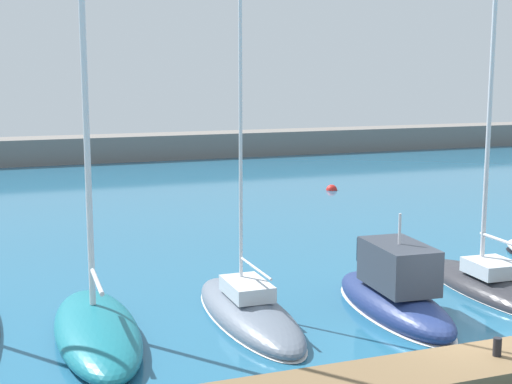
% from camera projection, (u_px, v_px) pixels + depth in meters
% --- Properties ---
extents(ground_plane, '(120.00, 120.00, 0.00)m').
position_uv_depth(ground_plane, '(461.00, 347.00, 18.98)').
color(ground_plane, '#236084').
extents(dock_pier, '(37.73, 1.90, 0.43)m').
position_uv_depth(dock_pier, '(504.00, 363.00, 17.41)').
color(dock_pier, brown).
rests_on(dock_pier, ground_plane).
extents(breakwater_seawall, '(108.00, 3.43, 1.96)m').
position_uv_depth(breakwater_seawall, '(133.00, 147.00, 58.55)').
color(breakwater_seawall, slate).
rests_on(breakwater_seawall, ground_plane).
extents(sailboat_teal_third, '(2.45, 7.04, 11.05)m').
position_uv_depth(sailboat_teal_third, '(97.00, 327.00, 19.40)').
color(sailboat_teal_third, '#19707F').
rests_on(sailboat_teal_third, ground_plane).
extents(sailboat_slate_fourth, '(2.07, 7.02, 11.68)m').
position_uv_depth(sailboat_slate_fourth, '(248.00, 312.00, 21.07)').
color(sailboat_slate_fourth, slate).
rests_on(sailboat_slate_fourth, ground_plane).
extents(motorboat_navy_fifth, '(2.46, 6.33, 3.34)m').
position_uv_depth(motorboat_navy_fifth, '(394.00, 294.00, 21.61)').
color(motorboat_navy_fifth, navy).
rests_on(motorboat_navy_fifth, ground_plane).
extents(sailboat_charcoal_sixth, '(2.39, 6.95, 13.56)m').
position_uv_depth(sailboat_charcoal_sixth, '(489.00, 285.00, 23.73)').
color(sailboat_charcoal_sixth, '#2D2D33').
rests_on(sailboat_charcoal_sixth, ground_plane).
extents(mooring_buoy_red, '(0.66, 0.66, 0.66)m').
position_uv_depth(mooring_buoy_red, '(332.00, 190.00, 43.76)').
color(mooring_buoy_red, red).
rests_on(mooring_buoy_red, ground_plane).
extents(dock_bollard, '(0.20, 0.20, 0.44)m').
position_uv_depth(dock_bollard, '(497.00, 347.00, 17.26)').
color(dock_bollard, black).
rests_on(dock_bollard, dock_pier).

